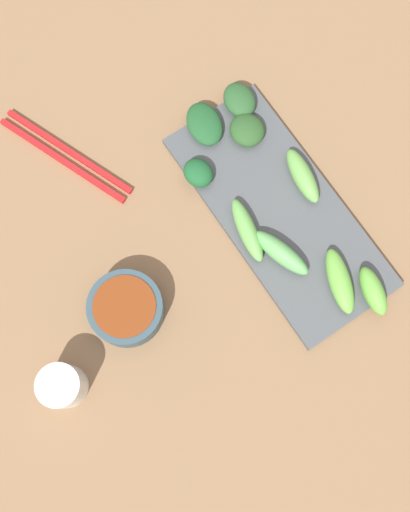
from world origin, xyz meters
TOP-DOWN VIEW (x-y plane):
  - tabletop at (0.00, 0.00)m, footprint 2.10×2.10m
  - sauce_bowl at (-0.18, -0.02)m, footprint 0.10×0.10m
  - serving_plate at (0.08, -0.02)m, footprint 0.17×0.38m
  - broccoli_leafy_0 at (0.13, 0.15)m, footprint 0.06×0.07m
  - broccoli_leafy_1 at (0.06, 0.15)m, footprint 0.06×0.08m
  - broccoli_leafy_2 at (0.01, 0.09)m, footprint 0.05×0.05m
  - broccoli_stalk_3 at (0.04, -0.08)m, footprint 0.05×0.10m
  - broccoli_leafy_4 at (0.11, 0.10)m, footprint 0.05×0.06m
  - broccoli_stalk_5 at (0.02, -0.02)m, footprint 0.05×0.10m
  - broccoli_stalk_6 at (0.12, -0.19)m, footprint 0.04×0.08m
  - broccoli_stalk_7 at (0.14, 0.00)m, footprint 0.04×0.09m
  - broccoli_stalk_8 at (0.09, -0.16)m, footprint 0.06×0.10m
  - chopsticks at (-0.13, 0.23)m, footprint 0.11×0.22m
  - tea_cup at (-0.30, -0.07)m, footprint 0.06×0.06m

SIDE VIEW (x-z plane):
  - tabletop at x=0.00m, z-range 0.00..0.02m
  - chopsticks at x=-0.13m, z-range 0.02..0.03m
  - serving_plate at x=0.08m, z-range 0.02..0.03m
  - broccoli_leafy_1 at x=0.06m, z-range 0.03..0.05m
  - broccoli_leafy_0 at x=0.13m, z-range 0.03..0.06m
  - broccoli_leafy_4 at x=0.11m, z-range 0.03..0.06m
  - sauce_bowl at x=-0.18m, z-range 0.02..0.07m
  - broccoli_stalk_5 at x=0.02m, z-range 0.03..0.06m
  - broccoli_stalk_8 at x=0.09m, z-range 0.03..0.06m
  - broccoli_stalk_7 at x=0.14m, z-range 0.03..0.06m
  - broccoli_leafy_2 at x=0.01m, z-range 0.03..0.06m
  - broccoli_stalk_3 at x=0.04m, z-range 0.03..0.06m
  - broccoli_stalk_6 at x=0.12m, z-range 0.03..0.06m
  - tea_cup at x=-0.30m, z-range 0.02..0.08m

